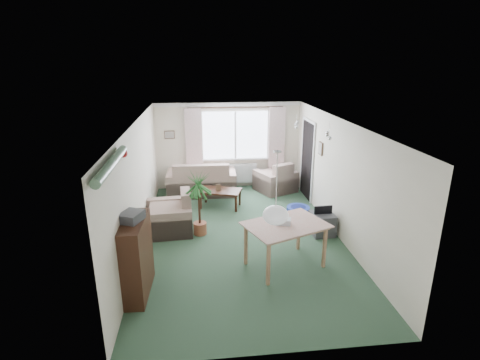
{
  "coord_description": "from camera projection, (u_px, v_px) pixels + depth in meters",
  "views": [
    {
      "loc": [
        -0.82,
        -6.96,
        3.55
      ],
      "look_at": [
        0.0,
        0.3,
        1.15
      ],
      "focal_mm": 28.0,
      "sensor_mm": 36.0,
      "label": 1
    }
  ],
  "objects": [
    {
      "name": "ground",
      "position": [
        242.0,
        237.0,
        7.77
      ],
      "size": [
        6.5,
        6.5,
        0.0
      ],
      "primitive_type": "plane",
      "color": "#2C4A34"
    },
    {
      "name": "window",
      "position": [
        235.0,
        135.0,
        10.37
      ],
      "size": [
        1.8,
        0.03,
        1.3
      ],
      "primitive_type": "cube",
      "color": "white"
    },
    {
      "name": "curtain_rod",
      "position": [
        235.0,
        107.0,
        10.06
      ],
      "size": [
        2.6,
        0.03,
        0.03
      ],
      "primitive_type": "cube",
      "color": "black"
    },
    {
      "name": "curtain_left",
      "position": [
        194.0,
        145.0,
        10.23
      ],
      "size": [
        0.45,
        0.08,
        2.0
      ],
      "primitive_type": "cube",
      "color": "beige"
    },
    {
      "name": "curtain_right",
      "position": [
        276.0,
        143.0,
        10.47
      ],
      "size": [
        0.45,
        0.08,
        2.0
      ],
      "primitive_type": "cube",
      "color": "beige"
    },
    {
      "name": "radiator",
      "position": [
        236.0,
        173.0,
        10.68
      ],
      "size": [
        1.2,
        0.1,
        0.55
      ],
      "primitive_type": "cube",
      "color": "white"
    },
    {
      "name": "doorway",
      "position": [
        307.0,
        160.0,
        9.75
      ],
      "size": [
        0.03,
        0.95,
        2.0
      ],
      "primitive_type": "cube",
      "color": "black"
    },
    {
      "name": "pendant_lamp",
      "position": [
        276.0,
        215.0,
        5.16
      ],
      "size": [
        0.36,
        0.36,
        0.36
      ],
      "primitive_type": "sphere",
      "color": "white"
    },
    {
      "name": "tinsel_garland",
      "position": [
        111.0,
        164.0,
        4.68
      ],
      "size": [
        1.6,
        1.6,
        0.12
      ],
      "primitive_type": "cylinder",
      "color": "#196626"
    },
    {
      "name": "bauble_cluster_a",
      "position": [
        297.0,
        122.0,
        8.07
      ],
      "size": [
        0.2,
        0.2,
        0.2
      ],
      "primitive_type": "sphere",
      "color": "silver"
    },
    {
      "name": "bauble_cluster_b",
      "position": [
        329.0,
        132.0,
        6.96
      ],
      "size": [
        0.2,
        0.2,
        0.2
      ],
      "primitive_type": "sphere",
      "color": "silver"
    },
    {
      "name": "wall_picture_back",
      "position": [
        170.0,
        135.0,
        10.16
      ],
      "size": [
        0.28,
        0.03,
        0.22
      ],
      "primitive_type": "cube",
      "color": "brown"
    },
    {
      "name": "wall_picture_right",
      "position": [
        321.0,
        148.0,
        8.63
      ],
      "size": [
        0.03,
        0.24,
        0.3
      ],
      "primitive_type": "cube",
      "color": "brown"
    },
    {
      "name": "sofa",
      "position": [
        201.0,
        177.0,
        10.14
      ],
      "size": [
        1.85,
        1.01,
        0.91
      ],
      "primitive_type": "cube",
      "rotation": [
        0.0,
        0.0,
        3.12
      ],
      "color": "beige",
      "rests_on": "ground"
    },
    {
      "name": "armchair_corner",
      "position": [
        275.0,
        176.0,
        10.34
      ],
      "size": [
        1.23,
        1.2,
        0.85
      ],
      "primitive_type": "cube",
      "rotation": [
        0.0,
        0.0,
        3.56
      ],
      "color": "beige",
      "rests_on": "ground"
    },
    {
      "name": "armchair_left",
      "position": [
        169.0,
        212.0,
        7.92
      ],
      "size": [
        1.0,
        1.05,
        0.89
      ],
      "primitive_type": "cube",
      "rotation": [
        0.0,
        0.0,
        -1.5
      ],
      "color": "beige",
      "rests_on": "ground"
    },
    {
      "name": "coffee_table",
      "position": [
        220.0,
        198.0,
        9.27
      ],
      "size": [
        1.11,
        0.83,
        0.45
      ],
      "primitive_type": "cube",
      "rotation": [
        0.0,
        0.0,
        -0.32
      ],
      "color": "black",
      "rests_on": "ground"
    },
    {
      "name": "photo_frame",
      "position": [
        218.0,
        187.0,
        9.15
      ],
      "size": [
        0.12,
        0.05,
        0.16
      ],
      "primitive_type": "cube",
      "rotation": [
        0.0,
        0.0,
        0.24
      ],
      "color": "brown",
      "rests_on": "coffee_table"
    },
    {
      "name": "bookshelf",
      "position": [
        136.0,
        258.0,
        5.76
      ],
      "size": [
        0.38,
        1.03,
        1.24
      ],
      "primitive_type": "cube",
      "rotation": [
        0.0,
        0.0,
        -0.05
      ],
      "color": "black",
      "rests_on": "ground"
    },
    {
      "name": "hifi_box",
      "position": [
        131.0,
        217.0,
        5.54
      ],
      "size": [
        0.39,
        0.43,
        0.14
      ],
      "primitive_type": "cube",
      "rotation": [
        0.0,
        0.0,
        -0.4
      ],
      "color": "#3F3E44",
      "rests_on": "bookshelf"
    },
    {
      "name": "houseplant",
      "position": [
        199.0,
        203.0,
        7.7
      ],
      "size": [
        0.75,
        0.75,
        1.38
      ],
      "primitive_type": "cylinder",
      "rotation": [
        0.0,
        0.0,
        0.34
      ],
      "color": "#1F5C2A",
      "rests_on": "ground"
    },
    {
      "name": "dining_table",
      "position": [
        285.0,
        246.0,
        6.59
      ],
      "size": [
        1.49,
        1.25,
        0.79
      ],
      "primitive_type": "cube",
      "rotation": [
        0.0,
        0.0,
        0.38
      ],
      "color": "tan",
      "rests_on": "ground"
    },
    {
      "name": "gift_box",
      "position": [
        283.0,
        222.0,
        6.45
      ],
      "size": [
        0.29,
        0.24,
        0.12
      ],
      "primitive_type": "cube",
      "rotation": [
        0.0,
        0.0,
        -0.29
      ],
      "color": "white",
      "rests_on": "dining_table"
    },
    {
      "name": "tv_cube",
      "position": [
        322.0,
        224.0,
        7.85
      ],
      "size": [
        0.48,
        0.52,
        0.46
      ],
      "primitive_type": "cube",
      "rotation": [
        0.0,
        0.0,
        0.05
      ],
      "color": "#3B3B40",
      "rests_on": "ground"
    },
    {
      "name": "pet_bed",
      "position": [
        298.0,
        209.0,
        9.06
      ],
      "size": [
        0.61,
        0.61,
        0.11
      ],
      "primitive_type": "cylinder",
      "rotation": [
        0.0,
        0.0,
        0.11
      ],
      "color": "navy",
      "rests_on": "ground"
    }
  ]
}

